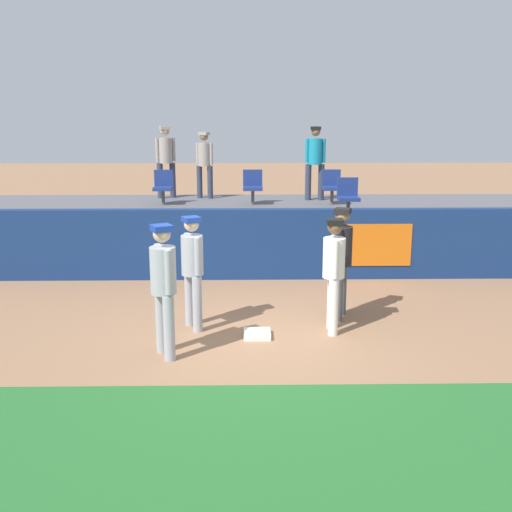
# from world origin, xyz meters

# --- Properties ---
(ground_plane) EXTENTS (60.00, 60.00, 0.00)m
(ground_plane) POSITION_xyz_m (0.00, 0.00, 0.00)
(ground_plane) COLOR #936B4C
(grass_foreground_strip) EXTENTS (18.00, 2.80, 0.01)m
(grass_foreground_strip) POSITION_xyz_m (0.00, -2.93, 0.00)
(grass_foreground_strip) COLOR #26662B
(grass_foreground_strip) RESTS_ON ground_plane
(first_base) EXTENTS (0.40, 0.40, 0.08)m
(first_base) POSITION_xyz_m (0.09, 0.14, 0.04)
(first_base) COLOR white
(first_base) RESTS_ON ground_plane
(player_fielder_home) EXTENTS (0.35, 0.54, 1.74)m
(player_fielder_home) POSITION_xyz_m (1.24, 0.35, 1.01)
(player_fielder_home) COLOR white
(player_fielder_home) RESTS_ON ground_plane
(player_runner_visitor) EXTENTS (0.47, 0.47, 1.84)m
(player_runner_visitor) POSITION_xyz_m (-1.18, -0.58, 1.06)
(player_runner_visitor) COLOR #9EA3AD
(player_runner_visitor) RESTS_ON ground_plane
(player_coach_visitor) EXTENTS (0.45, 0.45, 1.75)m
(player_coach_visitor) POSITION_xyz_m (-0.88, 0.52, 1.02)
(player_coach_visitor) COLOR #9EA3AD
(player_coach_visitor) RESTS_ON ground_plane
(player_umpire) EXTENTS (0.44, 0.48, 1.80)m
(player_umpire) POSITION_xyz_m (1.44, 0.98, 1.04)
(player_umpire) COLOR #4C4C51
(player_umpire) RESTS_ON ground_plane
(field_wall) EXTENTS (18.00, 0.26, 1.40)m
(field_wall) POSITION_xyz_m (0.01, 3.39, 0.70)
(field_wall) COLOR navy
(field_wall) RESTS_ON ground_plane
(bleacher_platform) EXTENTS (18.00, 4.80, 1.01)m
(bleacher_platform) POSITION_xyz_m (0.00, 5.96, 0.50)
(bleacher_platform) COLOR #59595E
(bleacher_platform) RESTS_ON ground_plane
(seat_front_right) EXTENTS (0.45, 0.44, 0.84)m
(seat_front_right) POSITION_xyz_m (2.17, 4.83, 1.48)
(seat_front_right) COLOR #4C4C51
(seat_front_right) RESTS_ON bleacher_platform
(seat_back_right) EXTENTS (0.45, 0.44, 0.84)m
(seat_back_right) POSITION_xyz_m (2.06, 6.63, 1.48)
(seat_back_right) COLOR #4C4C51
(seat_back_right) RESTS_ON bleacher_platform
(seat_back_left) EXTENTS (0.46, 0.44, 0.84)m
(seat_back_left) POSITION_xyz_m (-2.09, 6.63, 1.48)
(seat_back_left) COLOR #4C4C51
(seat_back_left) RESTS_ON bleacher_platform
(seat_back_center) EXTENTS (0.48, 0.44, 0.84)m
(seat_back_center) POSITION_xyz_m (0.11, 6.63, 1.48)
(seat_back_center) COLOR #4C4C51
(seat_back_center) RESTS_ON bleacher_platform
(spectator_hooded) EXTENTS (0.50, 0.45, 1.86)m
(spectator_hooded) POSITION_xyz_m (-2.16, 7.79, 2.08)
(spectator_hooded) COLOR #33384C
(spectator_hooded) RESTS_ON bleacher_platform
(spectator_capped) EXTENTS (0.52, 0.37, 1.86)m
(spectator_capped) POSITION_xyz_m (1.71, 7.33, 2.09)
(spectator_capped) COLOR #33384C
(spectator_capped) RESTS_ON bleacher_platform
(spectator_casual) EXTENTS (0.45, 0.42, 1.71)m
(spectator_casual) POSITION_xyz_m (-1.14, 7.72, 2.00)
(spectator_casual) COLOR #33384C
(spectator_casual) RESTS_ON bleacher_platform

